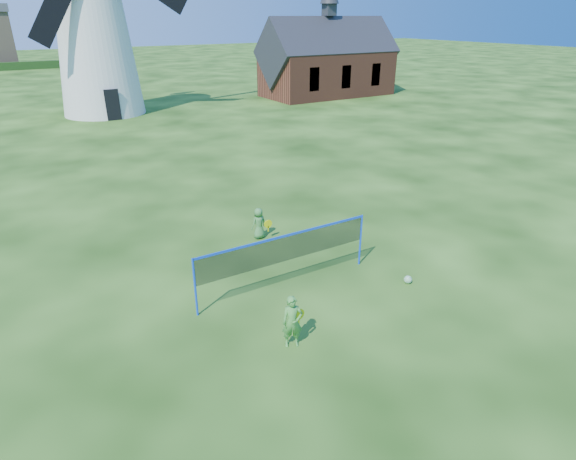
% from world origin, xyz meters
% --- Properties ---
extents(ground, '(220.00, 220.00, 0.00)m').
position_xyz_m(ground, '(0.00, 0.00, 0.00)').
color(ground, black).
rests_on(ground, ground).
extents(windmill, '(12.51, 5.68, 17.21)m').
position_xyz_m(windmill, '(1.21, 28.07, 5.97)').
color(windmill, white).
rests_on(windmill, ground).
extents(chapel, '(11.77, 5.71, 9.95)m').
position_xyz_m(chapel, '(20.30, 26.88, 2.80)').
color(chapel, brown).
rests_on(chapel, ground).
extents(badminton_net, '(5.05, 0.05, 1.55)m').
position_xyz_m(badminton_net, '(-0.06, 0.19, 1.14)').
color(badminton_net, blue).
rests_on(badminton_net, ground).
extents(player_girl, '(0.68, 0.44, 1.23)m').
position_xyz_m(player_girl, '(-1.19, -1.98, 0.62)').
color(player_girl, '#47953B').
rests_on(player_girl, ground).
extents(player_boy, '(0.62, 0.42, 1.03)m').
position_xyz_m(player_boy, '(0.79, 3.29, 0.51)').
color(player_boy, '#448540').
rests_on(player_boy, ground).
extents(play_ball, '(0.22, 0.22, 0.22)m').
position_xyz_m(play_ball, '(2.88, -1.35, 0.11)').
color(play_ball, green).
rests_on(play_ball, ground).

